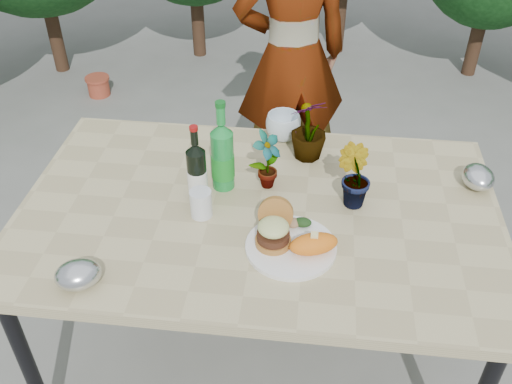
# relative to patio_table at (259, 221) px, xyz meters

# --- Properties ---
(ground) EXTENTS (80.00, 80.00, 0.00)m
(ground) POSITION_rel_patio_table_xyz_m (0.00, 0.00, -0.69)
(ground) COLOR slate
(ground) RESTS_ON ground
(patio_table) EXTENTS (1.60, 1.00, 0.75)m
(patio_table) POSITION_rel_patio_table_xyz_m (0.00, 0.00, 0.00)
(patio_table) COLOR tan
(patio_table) RESTS_ON ground
(dinner_plate) EXTENTS (0.28, 0.28, 0.01)m
(dinner_plate) POSITION_rel_patio_table_xyz_m (0.12, -0.18, 0.06)
(dinner_plate) COLOR white
(dinner_plate) RESTS_ON patio_table
(burger_stack) EXTENTS (0.11, 0.16, 0.11)m
(burger_stack) POSITION_rel_patio_table_xyz_m (0.06, -0.16, 0.12)
(burger_stack) COLOR #B7722D
(burger_stack) RESTS_ON dinner_plate
(sweet_potato) EXTENTS (0.17, 0.12, 0.06)m
(sweet_potato) POSITION_rel_patio_table_xyz_m (0.19, -0.20, 0.10)
(sweet_potato) COLOR orange
(sweet_potato) RESTS_ON dinner_plate
(grilled_veg) EXTENTS (0.08, 0.05, 0.03)m
(grilled_veg) POSITION_rel_patio_table_xyz_m (0.14, -0.09, 0.09)
(grilled_veg) COLOR olive
(grilled_veg) RESTS_ON dinner_plate
(wine_bottle) EXTENTS (0.07, 0.07, 0.28)m
(wine_bottle) POSITION_rel_patio_table_xyz_m (-0.21, 0.04, 0.16)
(wine_bottle) COLOR black
(wine_bottle) RESTS_ON patio_table
(sparkling_water) EXTENTS (0.08, 0.08, 0.33)m
(sparkling_water) POSITION_rel_patio_table_xyz_m (-0.14, 0.11, 0.18)
(sparkling_water) COLOR #188533
(sparkling_water) RESTS_ON patio_table
(plastic_cup) EXTENTS (0.07, 0.07, 0.09)m
(plastic_cup) POSITION_rel_patio_table_xyz_m (-0.18, -0.06, 0.10)
(plastic_cup) COLOR silver
(plastic_cup) RESTS_ON patio_table
(seedling_left) EXTENTS (0.13, 0.14, 0.22)m
(seedling_left) POSITION_rel_patio_table_xyz_m (0.01, 0.12, 0.17)
(seedling_left) COLOR #25561D
(seedling_left) RESTS_ON patio_table
(seedling_mid) EXTENTS (0.15, 0.15, 0.22)m
(seedling_mid) POSITION_rel_patio_table_xyz_m (0.30, 0.07, 0.17)
(seedling_mid) COLOR #306021
(seedling_mid) RESTS_ON patio_table
(seedling_right) EXTENTS (0.19, 0.19, 0.24)m
(seedling_right) POSITION_rel_patio_table_xyz_m (0.15, 0.33, 0.18)
(seedling_right) COLOR #245D1F
(seedling_right) RESTS_ON patio_table
(blue_bowl) EXTENTS (0.16, 0.16, 0.11)m
(blue_bowl) POSITION_rel_patio_table_xyz_m (0.04, 0.44, 0.11)
(blue_bowl) COLOR silver
(blue_bowl) RESTS_ON patio_table
(foil_packet_left) EXTENTS (0.16, 0.15, 0.08)m
(foil_packet_left) POSITION_rel_patio_table_xyz_m (-0.47, -0.40, 0.10)
(foil_packet_left) COLOR #B7BABE
(foil_packet_left) RESTS_ON patio_table
(foil_packet_right) EXTENTS (0.12, 0.14, 0.08)m
(foil_packet_right) POSITION_rel_patio_table_xyz_m (0.74, 0.21, 0.10)
(foil_packet_right) COLOR silver
(foil_packet_right) RESTS_ON patio_table
(person) EXTENTS (0.66, 0.54, 1.56)m
(person) POSITION_rel_patio_table_xyz_m (0.03, 1.12, 0.09)
(person) COLOR #915A48
(person) RESTS_ON ground
(terracotta_pot) EXTENTS (0.17, 0.17, 0.14)m
(terracotta_pot) POSITION_rel_patio_table_xyz_m (-1.38, 2.04, -0.62)
(terracotta_pot) COLOR #A5412A
(terracotta_pot) RESTS_ON ground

